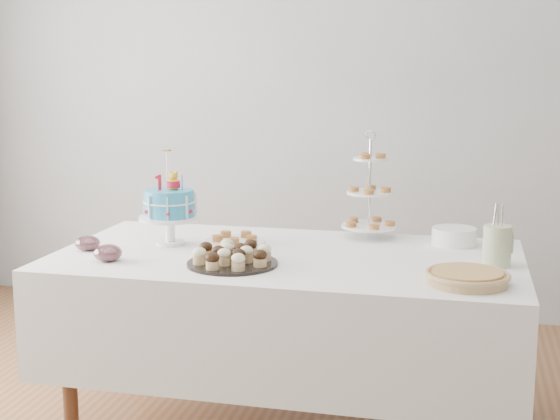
% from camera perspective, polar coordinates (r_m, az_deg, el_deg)
% --- Properties ---
extents(walls, '(5.04, 4.04, 2.70)m').
position_cam_1_polar(walls, '(2.87, -0.82, 6.70)').
color(walls, gray).
rests_on(walls, floor).
extents(table, '(1.92, 1.02, 0.77)m').
position_cam_1_polar(table, '(3.30, 0.51, -7.08)').
color(table, white).
rests_on(table, floor).
extents(birthday_cake, '(0.27, 0.27, 0.42)m').
position_cam_1_polar(birthday_cake, '(3.43, -8.05, -0.67)').
color(birthday_cake, white).
rests_on(birthday_cake, table).
extents(cupcake_tray, '(0.36, 0.36, 0.08)m').
position_cam_1_polar(cupcake_tray, '(3.06, -3.50, -3.31)').
color(cupcake_tray, black).
rests_on(cupcake_tray, table).
extents(pie, '(0.30, 0.30, 0.05)m').
position_cam_1_polar(pie, '(2.87, 13.54, -4.76)').
color(pie, tan).
rests_on(pie, table).
extents(tiered_stand, '(0.25, 0.25, 0.49)m').
position_cam_1_polar(tiered_stand, '(3.54, 6.57, 1.21)').
color(tiered_stand, silver).
rests_on(tiered_stand, table).
extents(plate_stack, '(0.19, 0.19, 0.08)m').
position_cam_1_polar(plate_stack, '(3.49, 12.61, -1.89)').
color(plate_stack, white).
rests_on(plate_stack, table).
extents(pastry_plate, '(0.27, 0.27, 0.04)m').
position_cam_1_polar(pastry_plate, '(3.45, -3.32, -2.15)').
color(pastry_plate, white).
rests_on(pastry_plate, table).
extents(jam_bowl_a, '(0.11, 0.11, 0.07)m').
position_cam_1_polar(jam_bowl_a, '(3.20, -12.48, -3.10)').
color(jam_bowl_a, silver).
rests_on(jam_bowl_a, table).
extents(jam_bowl_b, '(0.11, 0.11, 0.06)m').
position_cam_1_polar(jam_bowl_b, '(3.41, -13.89, -2.38)').
color(jam_bowl_b, silver).
rests_on(jam_bowl_b, table).
extents(utensil_pitcher, '(0.12, 0.11, 0.25)m').
position_cam_1_polar(utensil_pitcher, '(3.15, 15.61, -2.41)').
color(utensil_pitcher, beige).
rests_on(utensil_pitcher, table).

